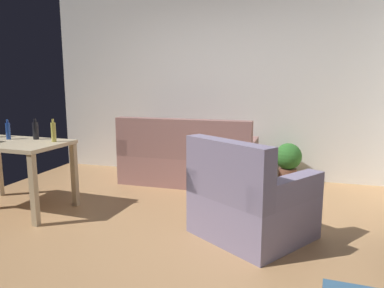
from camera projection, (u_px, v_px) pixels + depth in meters
name	position (u px, v px, depth m)	size (l,w,h in m)	color
ground_plane	(167.00, 229.00, 3.51)	(5.20, 4.40, 0.02)	tan
wall_rear	(218.00, 84.00, 5.35)	(5.20, 0.10, 2.70)	silver
couch	(188.00, 161.00, 5.03)	(1.82, 0.84, 0.92)	#996B66
desk	(12.00, 152.00, 3.93)	(1.24, 0.76, 0.76)	#C6B28E
potted_plant	(288.00, 161.00, 4.95)	(0.36, 0.36, 0.57)	brown
armchair	(249.00, 203.00, 3.28)	(1.22, 1.20, 0.92)	gray
bottle_blue	(8.00, 131.00, 4.05)	(0.05, 0.05, 0.22)	#2347A3
bottle_dark	(36.00, 130.00, 4.05)	(0.06, 0.06, 0.23)	black
bottle_squat	(54.00, 132.00, 3.88)	(0.05, 0.05, 0.25)	#BCB24C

